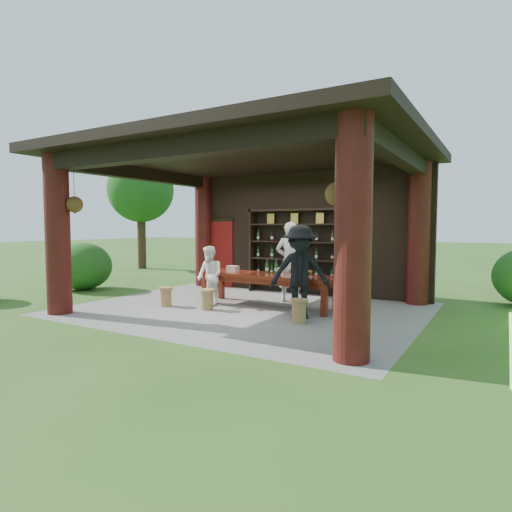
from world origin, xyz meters
The scene contains 15 objects.
ground centered at (0.00, 0.00, 0.00)m, with size 90.00×90.00×0.00m, color #2D5119.
pavilion centered at (-0.01, 0.43, 2.13)m, with size 7.50×6.00×3.60m.
wine_shelf centered at (-0.03, 2.45, 1.15)m, with size 2.61×0.40×2.30m.
tasting_table centered at (0.26, 0.45, 0.63)m, with size 3.34×0.95×0.75m.
stool_near_left centered at (-0.70, -0.53, 0.24)m, with size 0.34×0.34×0.45m.
stool_near_right centered at (1.58, -0.67, 0.24)m, with size 0.34×0.34×0.45m.
stool_far_left centered at (-1.77, -0.67, 0.23)m, with size 0.33×0.33×0.44m.
host centered at (0.45, 1.27, 0.97)m, with size 0.71×0.46×1.94m, color silver.
guest_woman centered at (-0.96, -0.08, 0.69)m, with size 0.67×0.52×1.38m, color white.
guest_man centered at (1.42, -0.29, 0.93)m, with size 1.20×0.69×1.85m, color black.
table_bottles centered at (0.27, 0.73, 0.90)m, with size 0.33×0.16×0.31m.
table_glasses centered at (0.92, 0.47, 0.82)m, with size 0.96×0.33×0.15m.
napkin_basket centered at (-0.67, 0.45, 0.82)m, with size 0.26×0.18×0.14m, color #BF6672.
shrubs centered at (2.69, 0.74, 0.56)m, with size 14.73×7.63×1.36m.
trees centered at (3.51, 2.00, 3.37)m, with size 22.14×11.32×4.80m.
Camera 1 is at (4.93, -7.98, 1.83)m, focal length 30.00 mm.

